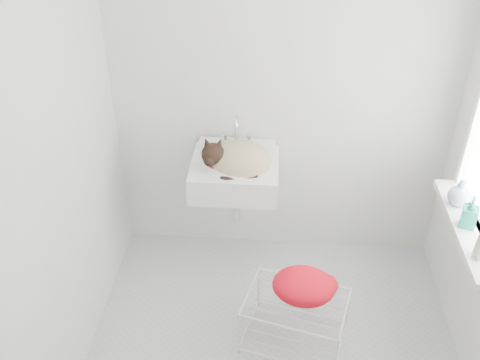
# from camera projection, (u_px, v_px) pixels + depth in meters

# --- Properties ---
(floor) EXTENTS (2.20, 2.00, 0.02)m
(floor) POSITION_uv_depth(u_px,v_px,m) (272.00, 349.00, 3.25)
(floor) COLOR #AEB2B7
(floor) RESTS_ON ground
(back_wall) EXTENTS (2.20, 0.02, 2.50)m
(back_wall) POSITION_uv_depth(u_px,v_px,m) (283.00, 88.00, 3.37)
(back_wall) COLOR white
(back_wall) RESTS_ON ground
(left_wall) EXTENTS (0.02, 2.00, 2.50)m
(left_wall) POSITION_uv_depth(u_px,v_px,m) (54.00, 167.00, 2.61)
(left_wall) COLOR white
(left_wall) RESTS_ON ground
(windowsill) EXTENTS (0.16, 0.88, 0.04)m
(windowsill) POSITION_uv_depth(u_px,v_px,m) (467.00, 229.00, 2.88)
(windowsill) COLOR white
(windowsill) RESTS_ON right_wall
(sink) EXTENTS (0.55, 0.48, 0.22)m
(sink) POSITION_uv_depth(u_px,v_px,m) (235.00, 162.00, 3.40)
(sink) COLOR white
(sink) RESTS_ON back_wall
(faucet) EXTENTS (0.20, 0.14, 0.20)m
(faucet) POSITION_uv_depth(u_px,v_px,m) (237.00, 129.00, 3.47)
(faucet) COLOR silver
(faucet) RESTS_ON sink
(cat) EXTENTS (0.43, 0.35, 0.27)m
(cat) POSITION_uv_depth(u_px,v_px,m) (237.00, 158.00, 3.36)
(cat) COLOR tan
(cat) RESTS_ON sink
(wire_rack) EXTENTS (0.65, 0.53, 0.34)m
(wire_rack) POSITION_uv_depth(u_px,v_px,m) (294.00, 323.00, 3.22)
(wire_rack) COLOR silver
(wire_rack) RESTS_ON floor
(towel) EXTENTS (0.39, 0.30, 0.15)m
(towel) POSITION_uv_depth(u_px,v_px,m) (303.00, 292.00, 3.13)
(towel) COLOR #EC0009
(towel) RESTS_ON wire_rack
(bottle_a) EXTENTS (0.10, 0.10, 0.19)m
(bottle_a) POSITION_uv_depth(u_px,v_px,m) (480.00, 257.00, 2.67)
(bottle_a) COLOR silver
(bottle_a) RESTS_ON windowsill
(bottle_b) EXTENTS (0.10, 0.10, 0.17)m
(bottle_b) POSITION_uv_depth(u_px,v_px,m) (466.00, 226.00, 2.87)
(bottle_b) COLOR #157B68
(bottle_b) RESTS_ON windowsill
(bottle_c) EXTENTS (0.18, 0.18, 0.16)m
(bottle_c) POSITION_uv_depth(u_px,v_px,m) (457.00, 204.00, 3.03)
(bottle_c) COLOR silver
(bottle_c) RESTS_ON windowsill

